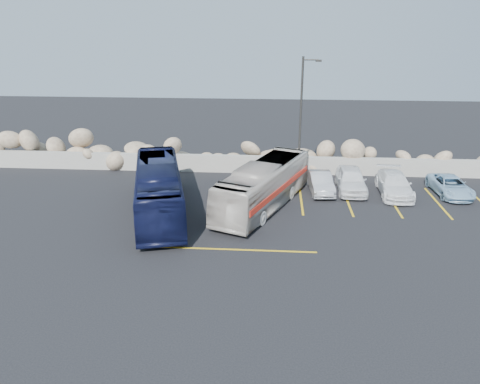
# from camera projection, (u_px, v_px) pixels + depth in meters

# --- Properties ---
(ground) EXTENTS (90.00, 90.00, 0.00)m
(ground) POSITION_uv_depth(u_px,v_px,m) (251.00, 252.00, 21.34)
(ground) COLOR black
(ground) RESTS_ON ground
(seawall) EXTENTS (60.00, 0.40, 1.20)m
(seawall) POSITION_uv_depth(u_px,v_px,m) (260.00, 164.00, 32.38)
(seawall) COLOR gray
(seawall) RESTS_ON ground
(riprap_pile) EXTENTS (54.00, 2.80, 2.60)m
(riprap_pile) POSITION_uv_depth(u_px,v_px,m) (261.00, 150.00, 33.26)
(riprap_pile) COLOR #987E64
(riprap_pile) RESTS_ON ground
(parking_lines) EXTENTS (18.16, 9.36, 0.01)m
(parking_lines) POSITION_uv_depth(u_px,v_px,m) (339.00, 209.00, 26.23)
(parking_lines) COLOR gold
(parking_lines) RESTS_ON ground
(lamppost) EXTENTS (1.14, 0.18, 8.00)m
(lamppost) POSITION_uv_depth(u_px,v_px,m) (301.00, 119.00, 28.59)
(lamppost) COLOR #32302D
(lamppost) RESTS_ON ground
(vintage_bus) EXTENTS (5.47, 9.37, 2.57)m
(vintage_bus) POSITION_uv_depth(u_px,v_px,m) (264.00, 185.00, 26.18)
(vintage_bus) COLOR beige
(vintage_bus) RESTS_ON ground
(tour_coach) EXTENTS (4.72, 10.12, 2.74)m
(tour_coach) POSITION_uv_depth(u_px,v_px,m) (159.00, 189.00, 25.29)
(tour_coach) COLOR black
(tour_coach) RESTS_ON ground
(car_a) EXTENTS (1.83, 4.30, 1.45)m
(car_a) POSITION_uv_depth(u_px,v_px,m) (351.00, 180.00, 28.85)
(car_a) COLOR white
(car_a) RESTS_ON ground
(car_b) EXTENTS (1.59, 3.79, 1.22)m
(car_b) POSITION_uv_depth(u_px,v_px,m) (320.00, 182.00, 28.72)
(car_b) COLOR #B0B1B5
(car_b) RESTS_ON ground
(car_c) EXTENTS (1.97, 4.50, 1.29)m
(car_c) POSITION_uv_depth(u_px,v_px,m) (394.00, 184.00, 28.28)
(car_c) COLOR white
(car_c) RESTS_ON ground
(car_d) EXTENTS (2.03, 4.05, 1.10)m
(car_d) POSITION_uv_depth(u_px,v_px,m) (450.00, 186.00, 28.27)
(car_d) COLOR #9AC0DA
(car_d) RESTS_ON ground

